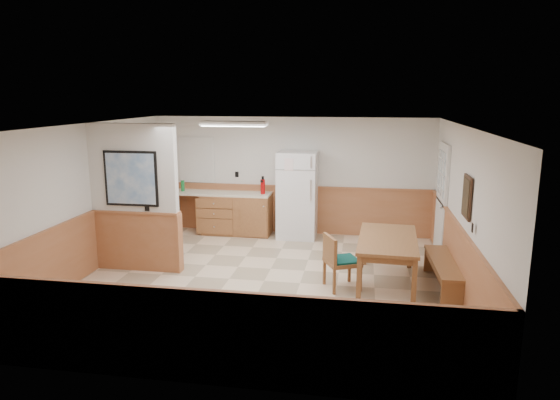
% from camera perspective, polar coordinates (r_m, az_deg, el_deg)
% --- Properties ---
extents(ground, '(6.00, 6.00, 0.00)m').
position_cam_1_polar(ground, '(8.18, -1.82, -9.23)').
color(ground, beige).
rests_on(ground, ground).
extents(ceiling, '(6.00, 6.00, 0.02)m').
position_cam_1_polar(ceiling, '(7.64, -1.94, 8.54)').
color(ceiling, white).
rests_on(ceiling, back_wall).
extents(back_wall, '(6.00, 0.02, 2.50)m').
position_cam_1_polar(back_wall, '(10.72, 1.30, 2.79)').
color(back_wall, silver).
rests_on(back_wall, ground).
extents(right_wall, '(0.02, 6.00, 2.50)m').
position_cam_1_polar(right_wall, '(7.81, 20.25, -1.41)').
color(right_wall, silver).
rests_on(right_wall, ground).
extents(left_wall, '(0.02, 6.00, 2.50)m').
position_cam_1_polar(left_wall, '(8.90, -21.17, 0.09)').
color(left_wall, silver).
rests_on(left_wall, ground).
extents(wainscot_back, '(6.00, 0.04, 1.00)m').
position_cam_1_polar(wainscot_back, '(10.85, 1.26, -1.14)').
color(wainscot_back, '#A96A43').
rests_on(wainscot_back, ground).
extents(wainscot_right, '(0.04, 6.00, 1.00)m').
position_cam_1_polar(wainscot_right, '(8.00, 19.72, -6.64)').
color(wainscot_right, '#A96A43').
rests_on(wainscot_right, ground).
extents(wainscot_left, '(0.04, 6.00, 1.00)m').
position_cam_1_polar(wainscot_left, '(9.06, -20.71, -4.56)').
color(wainscot_left, '#A96A43').
rests_on(wainscot_left, ground).
extents(partition_wall, '(1.50, 0.20, 2.50)m').
position_cam_1_polar(partition_wall, '(8.72, -16.27, 0.07)').
color(partition_wall, silver).
rests_on(partition_wall, ground).
extents(kitchen_counter, '(2.20, 0.61, 1.00)m').
position_cam_1_polar(kitchen_counter, '(10.81, -5.32, -1.45)').
color(kitchen_counter, '#915F33').
rests_on(kitchen_counter, ground).
extents(exterior_door, '(0.07, 1.02, 2.15)m').
position_cam_1_polar(exterior_door, '(9.68, 17.95, 0.01)').
color(exterior_door, silver).
rests_on(exterior_door, ground).
extents(kitchen_window, '(0.80, 0.04, 1.00)m').
position_cam_1_polar(kitchen_window, '(11.15, -9.49, 4.54)').
color(kitchen_window, silver).
rests_on(kitchen_window, back_wall).
extents(wall_painting, '(0.04, 0.50, 0.60)m').
position_cam_1_polar(wall_painting, '(7.45, 20.57, 0.32)').
color(wall_painting, '#321F14').
rests_on(wall_painting, right_wall).
extents(fluorescent_fixture, '(1.20, 0.30, 0.09)m').
position_cam_1_polar(fluorescent_fixture, '(9.09, -5.29, 8.69)').
color(fluorescent_fixture, silver).
rests_on(fluorescent_fixture, ceiling).
extents(refrigerator, '(0.80, 0.72, 1.81)m').
position_cam_1_polar(refrigerator, '(10.40, 1.99, 0.57)').
color(refrigerator, white).
rests_on(refrigerator, ground).
extents(dining_table, '(0.98, 1.83, 0.75)m').
position_cam_1_polar(dining_table, '(8.06, 12.20, -4.87)').
color(dining_table, '#965F37').
rests_on(dining_table, ground).
extents(dining_bench, '(0.42, 1.69, 0.45)m').
position_cam_1_polar(dining_bench, '(8.16, 18.22, -7.32)').
color(dining_bench, '#965F37').
rests_on(dining_bench, ground).
extents(dining_chair, '(0.81, 0.70, 0.85)m').
position_cam_1_polar(dining_chair, '(7.77, 6.51, -6.60)').
color(dining_chair, '#965F37').
rests_on(dining_chair, ground).
extents(fire_extinguisher, '(0.12, 0.12, 0.38)m').
position_cam_1_polar(fire_extinguisher, '(10.51, -1.98, 1.59)').
color(fire_extinguisher, '#AA090B').
rests_on(fire_extinguisher, kitchen_counter).
extents(soap_bottle, '(0.09, 0.09, 0.24)m').
position_cam_1_polar(soap_bottle, '(11.03, -11.05, 1.62)').
color(soap_bottle, '#178138').
rests_on(soap_bottle, kitchen_counter).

